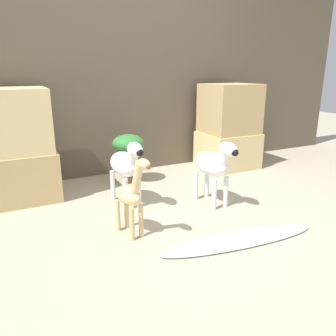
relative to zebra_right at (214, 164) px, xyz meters
name	(u,v)px	position (x,y,z in m)	size (l,w,h in m)	color
ground_plane	(200,227)	(-0.33, -0.33, -0.38)	(14.00, 14.00, 0.00)	#B2A88E
wall_back	(123,75)	(-0.33, 1.33, 0.72)	(6.40, 0.08, 2.20)	brown
rock_pillar_left	(18,148)	(-1.50, 0.92, 0.11)	(0.63, 0.57, 1.01)	tan
rock_pillar_right	(229,128)	(0.84, 0.92, 0.11)	(0.63, 0.57, 1.00)	#DBC184
zebra_right	(214,164)	(0.00, 0.00, 0.00)	(0.23, 0.52, 0.60)	white
zebra_left	(126,164)	(-0.68, 0.33, 0.00)	(0.25, 0.53, 0.60)	white
giraffe_figurine	(131,195)	(-0.85, -0.22, -0.06)	(0.19, 0.40, 0.61)	#E0C184
potted_palm_front	(128,146)	(-0.46, 0.90, 0.02)	(0.33, 0.33, 0.52)	#513323
surfboard	(238,240)	(-0.22, -0.64, -0.36)	(1.23, 0.36, 0.07)	silver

